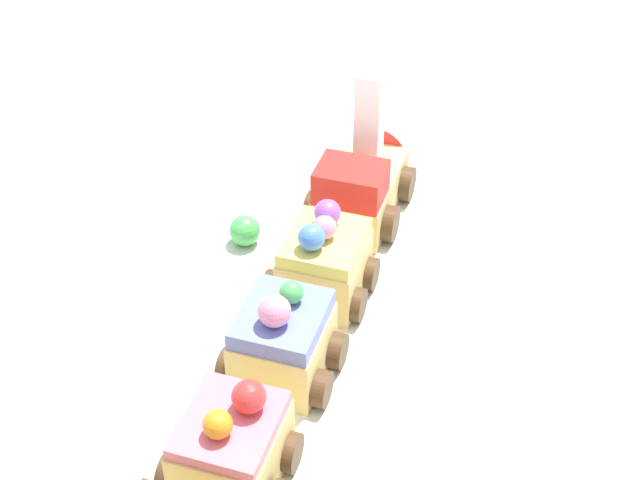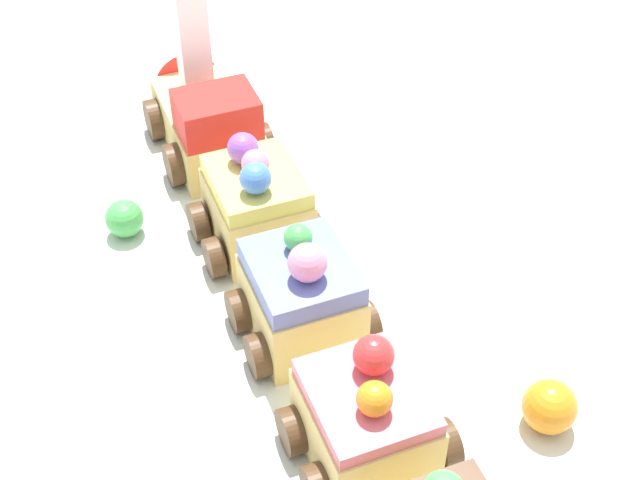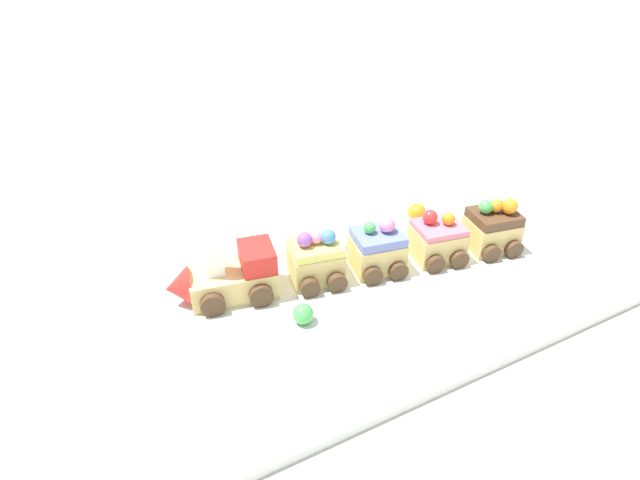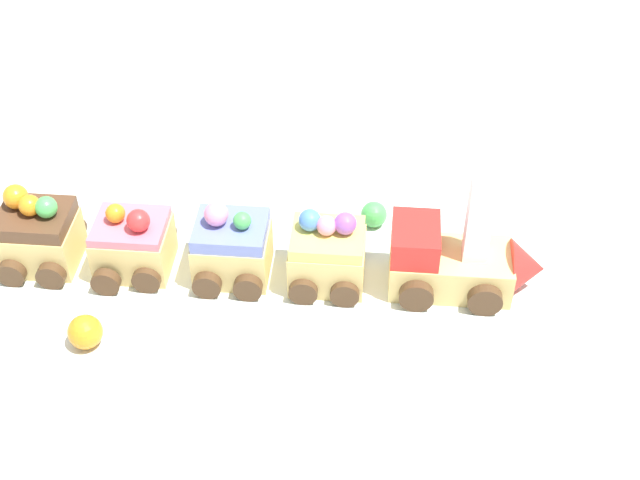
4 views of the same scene
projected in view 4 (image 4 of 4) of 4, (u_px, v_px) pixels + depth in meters
The scene contains 9 objects.
ground_plane at pixel (270, 292), 0.80m from camera, with size 10.00×10.00×0.00m, color beige.
display_board at pixel (270, 287), 0.79m from camera, with size 0.82×0.44×0.01m, color silver.
cake_train_locomotive at pixel (461, 261), 0.77m from camera, with size 0.14×0.09×0.12m.
cake_car_lemon at pixel (327, 254), 0.78m from camera, with size 0.07×0.08×0.07m.
cake_car_blueberry at pixel (232, 248), 0.78m from camera, with size 0.07×0.08×0.08m.
cake_car_strawberry at pixel (133, 244), 0.79m from camera, with size 0.07×0.08×0.07m.
cake_car_chocolate at pixel (39, 235), 0.79m from camera, with size 0.07×0.08×0.08m.
gumball_green at pixel (374, 214), 0.84m from camera, with size 0.02×0.02×0.02m, color #4CBC56.
gumball_orange at pixel (85, 332), 0.73m from camera, with size 0.03×0.03×0.03m, color orange.
Camera 4 is at (-0.01, -0.57, 0.56)m, focal length 50.00 mm.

